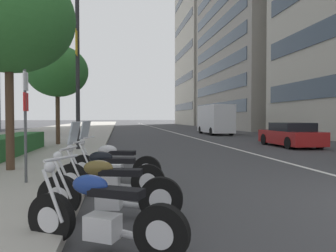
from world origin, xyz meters
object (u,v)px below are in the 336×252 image
object	(u,v)px
street_lamp_with_banners	(85,44)
street_tree_mid_sidewalk	(57,71)
motorcycle_under_tarp	(101,217)
parking_sign_by_curb	(26,112)
motorcycle_second_in_row	(108,192)
motorcycle_far_end_row	(113,165)
street_tree_near_plaza_corner	(8,18)
car_following_behind	(291,135)
delivery_van_ahead	(215,119)
motorcycle_by_sign_pole	(108,175)

from	to	relation	value
street_lamp_with_banners	street_tree_mid_sidewalk	distance (m)	3.36
motorcycle_under_tarp	parking_sign_by_curb	world-z (taller)	parking_sign_by_curb
motorcycle_second_in_row	parking_sign_by_curb	distance (m)	3.25
motorcycle_far_end_row	street_tree_near_plaza_corner	distance (m)	4.95
parking_sign_by_curb	street_tree_near_plaza_corner	size ratio (longest dim) A/B	0.44
motorcycle_far_end_row	street_lamp_with_banners	world-z (taller)	street_lamp_with_banners
car_following_behind	parking_sign_by_curb	distance (m)	14.09
motorcycle_far_end_row	delivery_van_ahead	xyz separation A→B (m)	(20.75, -9.08, 1.00)
motorcycle_by_sign_pole	street_tree_mid_sidewalk	distance (m)	12.18
motorcycle_under_tarp	street_lamp_with_banners	bearing A→B (deg)	-54.47
motorcycle_second_in_row	street_lamp_with_banners	bearing A→B (deg)	-68.06
car_following_behind	motorcycle_far_end_row	bearing A→B (deg)	132.18
delivery_van_ahead	street_tree_near_plaza_corner	size ratio (longest dim) A/B	1.00
motorcycle_second_in_row	street_lamp_with_banners	distance (m)	10.91
motorcycle_under_tarp	delivery_van_ahead	world-z (taller)	delivery_van_ahead
motorcycle_under_tarp	street_lamp_with_banners	size ratio (longest dim) A/B	0.24
car_following_behind	street_tree_mid_sidewalk	distance (m)	12.96
street_lamp_with_banners	street_tree_mid_sidewalk	xyz separation A→B (m)	(2.76, 1.70, -0.89)
motorcycle_far_end_row	motorcycle_second_in_row	bearing A→B (deg)	106.66
motorcycle_by_sign_pole	motorcycle_under_tarp	bearing A→B (deg)	102.50
motorcycle_second_in_row	parking_sign_by_curb	size ratio (longest dim) A/B	0.90
motorcycle_under_tarp	parking_sign_by_curb	size ratio (longest dim) A/B	0.77
motorcycle_under_tarp	motorcycle_second_in_row	world-z (taller)	motorcycle_second_in_row
motorcycle_under_tarp	parking_sign_by_curb	bearing A→B (deg)	-34.26
motorcycle_second_in_row	car_following_behind	distance (m)	14.34
motorcycle_by_sign_pole	street_tree_near_plaza_corner	world-z (taller)	street_tree_near_plaza_corner
motorcycle_by_sign_pole	parking_sign_by_curb	bearing A→B (deg)	-17.25
motorcycle_by_sign_pole	motorcycle_far_end_row	world-z (taller)	motorcycle_far_end_row
motorcycle_second_in_row	motorcycle_by_sign_pole	xyz separation A→B (m)	(1.36, 0.05, 0.02)
motorcycle_under_tarp	parking_sign_by_curb	distance (m)	4.16
car_following_behind	delivery_van_ahead	bearing A→B (deg)	2.21
motorcycle_under_tarp	motorcycle_far_end_row	size ratio (longest dim) A/B	0.87
motorcycle_second_in_row	motorcycle_under_tarp	bearing A→B (deg)	102.37
motorcycle_second_in_row	street_tree_near_plaza_corner	distance (m)	6.32
motorcycle_second_in_row	delivery_van_ahead	size ratio (longest dim) A/B	0.40
motorcycle_by_sign_pole	car_following_behind	xyz separation A→B (m)	(9.49, -9.42, 0.17)
street_lamp_with_banners	car_following_behind	bearing A→B (deg)	-84.67
delivery_van_ahead	parking_sign_by_curb	world-z (taller)	delivery_van_ahead
parking_sign_by_curb	street_tree_near_plaza_corner	bearing A→B (deg)	26.23
car_following_behind	street_tree_near_plaza_corner	xyz separation A→B (m)	(-6.63, 12.11, 3.64)
motorcycle_second_in_row	street_tree_near_plaza_corner	bearing A→B (deg)	-42.67
car_following_behind	street_tree_near_plaza_corner	bearing A→B (deg)	119.75
street_tree_mid_sidewalk	parking_sign_by_curb	bearing A→B (deg)	-173.41
motorcycle_by_sign_pole	street_tree_near_plaza_corner	xyz separation A→B (m)	(2.86, 2.69, 3.81)
car_following_behind	parking_sign_by_curb	bearing A→B (deg)	128.19
street_lamp_with_banners	street_tree_near_plaza_corner	xyz separation A→B (m)	(-5.64, 1.42, -0.66)
delivery_van_ahead	street_tree_mid_sidewalk	size ratio (longest dim) A/B	1.07
car_following_behind	motorcycle_by_sign_pole	bearing A→B (deg)	136.26
motorcycle_by_sign_pole	parking_sign_by_curb	distance (m)	2.39
street_tree_mid_sidewalk	motorcycle_by_sign_pole	bearing A→B (deg)	-165.25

